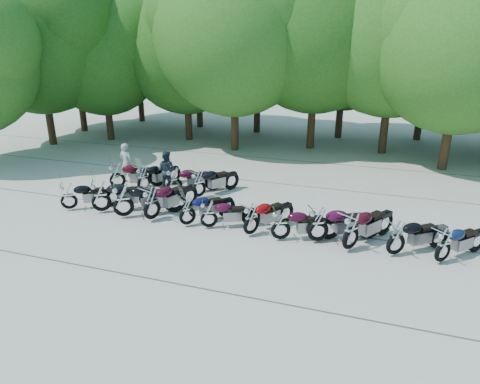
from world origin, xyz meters
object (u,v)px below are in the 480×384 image
(motorcycle_4, at_px, (187,210))
(motorcycle_5, at_px, (209,213))
(motorcycle_13, at_px, (143,177))
(motorcycle_12, at_px, (117,174))
(motorcycle_7, at_px, (281,223))
(motorcycle_9, at_px, (351,230))
(motorcycle_10, at_px, (397,237))
(motorcycle_2, at_px, (123,199))
(motorcycle_3, at_px, (152,202))
(motorcycle_11, at_px, (444,244))
(motorcycle_8, at_px, (319,223))
(motorcycle_1, at_px, (101,195))
(rider_1, at_px, (166,170))
(motorcycle_15, at_px, (199,183))
(rider_0, at_px, (126,163))
(motorcycle_14, at_px, (174,180))
(motorcycle_6, at_px, (251,218))
(motorcycle_0, at_px, (68,195))

(motorcycle_4, bearing_deg, motorcycle_5, -138.47)
(motorcycle_13, bearing_deg, motorcycle_12, 25.63)
(motorcycle_7, height_order, motorcycle_12, motorcycle_12)
(motorcycle_9, distance_m, motorcycle_10, 1.32)
(motorcycle_2, xyz_separation_m, motorcycle_3, (1.09, 0.11, -0.02))
(motorcycle_10, relative_size, motorcycle_13, 0.99)
(motorcycle_3, bearing_deg, motorcycle_11, -158.86)
(motorcycle_8, xyz_separation_m, motorcycle_12, (-9.01, 2.45, -0.02))
(motorcycle_1, distance_m, motorcycle_7, 6.89)
(motorcycle_8, bearing_deg, motorcycle_12, 45.62)
(motorcycle_5, xyz_separation_m, motorcycle_7, (2.54, -0.14, 0.04))
(rider_1, bearing_deg, motorcycle_12, 17.97)
(motorcycle_4, height_order, motorcycle_10, motorcycle_10)
(motorcycle_15, bearing_deg, rider_1, 12.00)
(rider_0, bearing_deg, motorcycle_8, 163.68)
(motorcycle_1, height_order, motorcycle_12, motorcycle_1)
(motorcycle_15, bearing_deg, motorcycle_8, -174.11)
(motorcycle_15, relative_size, rider_1, 1.40)
(motorcycle_13, distance_m, motorcycle_14, 1.43)
(motorcycle_9, relative_size, motorcycle_10, 1.11)
(motorcycle_15, bearing_deg, motorcycle_3, 107.47)
(motorcycle_12, bearing_deg, motorcycle_6, -143.21)
(motorcycle_3, relative_size, motorcycle_14, 1.07)
(rider_0, bearing_deg, motorcycle_5, 151.30)
(motorcycle_3, xyz_separation_m, motorcycle_6, (3.71, -0.06, -0.08))
(motorcycle_12, bearing_deg, motorcycle_3, -161.55)
(motorcycle_5, distance_m, motorcycle_9, 4.73)
(motorcycle_7, bearing_deg, motorcycle_11, -112.68)
(motorcycle_2, bearing_deg, motorcycle_14, -49.77)
(motorcycle_5, height_order, motorcycle_9, motorcycle_9)
(motorcycle_3, xyz_separation_m, motorcycle_10, (8.22, -0.04, -0.07))
(motorcycle_7, distance_m, rider_0, 8.77)
(motorcycle_1, relative_size, motorcycle_9, 0.99)
(motorcycle_1, distance_m, rider_1, 3.37)
(motorcycle_7, bearing_deg, motorcycle_14, 38.40)
(motorcycle_2, distance_m, motorcycle_7, 5.83)
(motorcycle_0, xyz_separation_m, motorcycle_5, (5.66, 0.14, -0.02))
(motorcycle_3, height_order, motorcycle_5, motorcycle_3)
(motorcycle_4, xyz_separation_m, motorcycle_10, (6.82, -0.01, 0.02))
(motorcycle_0, distance_m, motorcycle_2, 2.38)
(motorcycle_0, bearing_deg, motorcycle_1, -117.41)
(motorcycle_12, xyz_separation_m, rider_1, (2.01, 0.70, 0.18))
(motorcycle_14, bearing_deg, motorcycle_7, -158.20)
(motorcycle_6, height_order, rider_0, rider_0)
(motorcycle_6, xyz_separation_m, motorcycle_13, (-5.58, 2.67, 0.01))
(motorcycle_11, bearing_deg, motorcycle_6, 43.08)
(motorcycle_10, distance_m, rider_0, 12.00)
(motorcycle_14, bearing_deg, motorcycle_12, 52.06)
(motorcycle_7, height_order, rider_0, rider_0)
(motorcycle_12, distance_m, motorcycle_13, 1.25)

